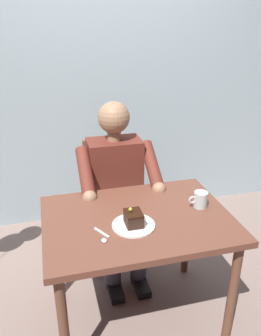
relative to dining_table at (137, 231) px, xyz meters
name	(u,v)px	position (x,y,z in m)	size (l,w,h in m)	color
ground_plane	(137,314)	(0.00, 0.00, -0.63)	(14.00, 14.00, 0.00)	gray
cafe_rear_panel	(93,47)	(0.00, -1.32, 0.87)	(6.40, 0.12, 3.00)	#99AEB7
dining_table	(137,231)	(0.00, 0.00, 0.00)	(1.02, 0.73, 0.72)	brown
chair	(113,195)	(0.00, -0.67, -0.13)	(0.42, 0.42, 0.91)	brown
seated_person	(118,188)	(0.00, -0.50, 0.01)	(0.53, 0.58, 1.22)	maroon
dessert_plate	(134,225)	(0.04, 0.08, 0.10)	(0.22, 0.22, 0.01)	white
cake_slice	(134,218)	(0.04, 0.08, 0.14)	(0.09, 0.11, 0.09)	#332017
coffee_cup	(200,199)	(-0.37, -0.02, 0.14)	(0.11, 0.08, 0.09)	silver
dessert_spoon	(103,237)	(0.22, 0.14, 0.10)	(0.06, 0.14, 0.01)	silver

